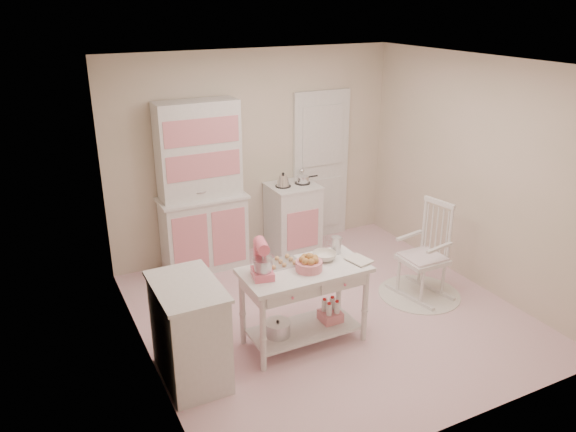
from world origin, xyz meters
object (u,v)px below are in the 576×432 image
object	(u,v)px
hutch	(201,188)
bread_basket	(309,266)
base_cabinet	(190,332)
stove	(293,218)
stand_mixer	(262,260)
rocking_chair	(423,250)
work_table	(304,306)

from	to	relation	value
hutch	bread_basket	bearing A→B (deg)	-80.56
hutch	base_cabinet	size ratio (longest dim) A/B	2.26
hutch	base_cabinet	distance (m)	2.27
stove	stand_mixer	bearing A→B (deg)	-123.91
stove	rocking_chair	distance (m)	1.88
work_table	bread_basket	xyz separation A→B (m)	(0.02, -0.05, 0.45)
hutch	stand_mixer	size ratio (longest dim) A/B	6.12
hutch	bread_basket	size ratio (longest dim) A/B	8.32
hutch	bread_basket	world-z (taller)	hutch
stove	base_cabinet	distance (m)	2.83
base_cabinet	stand_mixer	xyz separation A→B (m)	(0.72, 0.05, 0.51)
rocking_chair	work_table	size ratio (longest dim) A/B	0.92
hutch	stand_mixer	world-z (taller)	hutch
work_table	stand_mixer	size ratio (longest dim) A/B	3.53
stove	bread_basket	size ratio (longest dim) A/B	3.68
stove	stand_mixer	size ratio (longest dim) A/B	2.71
base_cabinet	rocking_chair	xyz separation A→B (m)	(2.76, 0.27, 0.09)
hutch	bread_basket	distance (m)	2.09
bread_basket	stove	bearing A→B (deg)	66.78
stove	work_table	distance (m)	2.14
hutch	work_table	bearing A→B (deg)	-80.89
base_cabinet	bread_basket	size ratio (longest dim) A/B	3.68
base_cabinet	stand_mixer	size ratio (longest dim) A/B	2.71
hutch	bread_basket	xyz separation A→B (m)	(0.34, -2.05, -0.19)
base_cabinet	bread_basket	xyz separation A→B (m)	(1.16, -0.02, 0.39)
stove	base_cabinet	bearing A→B (deg)	-135.51
hutch	stove	world-z (taller)	hutch
stand_mixer	bread_basket	world-z (taller)	stand_mixer
rocking_chair	stand_mixer	size ratio (longest dim) A/B	3.24
stove	bread_basket	world-z (taller)	stove
stove	base_cabinet	xyz separation A→B (m)	(-2.02, -1.99, 0.00)
stove	rocking_chair	bearing A→B (deg)	-66.71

